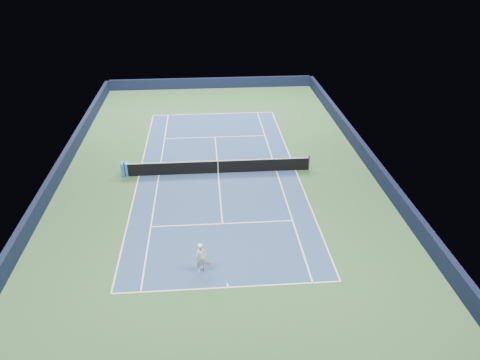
{
  "coord_description": "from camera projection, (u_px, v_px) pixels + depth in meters",
  "views": [
    {
      "loc": [
        -0.79,
        -29.05,
        15.1
      ],
      "look_at": [
        1.3,
        -3.0,
        1.0
      ],
      "focal_mm": 35.0,
      "sensor_mm": 36.0,
      "label": 1
    }
  ],
  "objects": [
    {
      "name": "tennis_player",
      "position": [
        201.0,
        258.0,
        23.0
      ],
      "size": [
        0.81,
        1.33,
        1.7
      ],
      "color": "white",
      "rests_on": "ground"
    },
    {
      "name": "baseline_far",
      "position": [
        213.0,
        114.0,
        43.13
      ],
      "size": [
        10.97,
        0.08,
        0.0
      ],
      "primitive_type": "cube",
      "color": "white",
      "rests_on": "ground"
    },
    {
      "name": "court_surface",
      "position": [
        218.0,
        173.0,
        32.71
      ],
      "size": [
        10.97,
        23.77,
        0.01
      ],
      "primitive_type": "cube",
      "color": "navy",
      "rests_on": "ground"
    },
    {
      "name": "center_mark_near",
      "position": [
        228.0,
        285.0,
        22.41
      ],
      "size": [
        0.08,
        0.3,
        0.0
      ],
      "primitive_type": "cube",
      "color": "white",
      "rests_on": "ground"
    },
    {
      "name": "sideline_singles_right",
      "position": [
        276.0,
        171.0,
        32.99
      ],
      "size": [
        0.08,
        23.77,
        0.0
      ],
      "primitive_type": "cube",
      "color": "white",
      "rests_on": "ground"
    },
    {
      "name": "wall_right",
      "position": [
        370.0,
        161.0,
        33.21
      ],
      "size": [
        0.35,
        40.0,
        1.1
      ],
      "primitive_type": "cube",
      "color": "black",
      "rests_on": "ground"
    },
    {
      "name": "sideline_doubles_left",
      "position": [
        139.0,
        176.0,
        32.32
      ],
      "size": [
        0.08,
        23.77,
        0.0
      ],
      "primitive_type": "cube",
      "color": "white",
      "rests_on": "ground"
    },
    {
      "name": "sponsor_cube",
      "position": [
        125.0,
        169.0,
        32.23
      ],
      "size": [
        0.65,
        0.59,
        0.94
      ],
      "color": "blue",
      "rests_on": "ground"
    },
    {
      "name": "center_service_line",
      "position": [
        218.0,
        173.0,
        32.7
      ],
      "size": [
        0.08,
        12.8,
        0.0
      ],
      "primitive_type": "cube",
      "color": "white",
      "rests_on": "ground"
    },
    {
      "name": "wall_far",
      "position": [
        211.0,
        83.0,
        49.84
      ],
      "size": [
        22.0,
        0.35,
        1.1
      ],
      "primitive_type": "cube",
      "color": "black",
      "rests_on": "ground"
    },
    {
      "name": "center_mark_far",
      "position": [
        213.0,
        114.0,
        43.0
      ],
      "size": [
        0.08,
        0.3,
        0.0
      ],
      "primitive_type": "cube",
      "color": "white",
      "rests_on": "ground"
    },
    {
      "name": "tennis_net",
      "position": [
        218.0,
        167.0,
        32.47
      ],
      "size": [
        12.9,
        0.1,
        1.07
      ],
      "color": "black",
      "rests_on": "ground"
    },
    {
      "name": "service_line_near",
      "position": [
        222.0,
        224.0,
        27.09
      ],
      "size": [
        8.23,
        0.08,
        0.0
      ],
      "primitive_type": "cube",
      "color": "white",
      "rests_on": "ground"
    },
    {
      "name": "wall_left",
      "position": [
        59.0,
        172.0,
        31.69
      ],
      "size": [
        0.35,
        40.0,
        1.1
      ],
      "primitive_type": "cube",
      "color": "black",
      "rests_on": "ground"
    },
    {
      "name": "baseline_near",
      "position": [
        228.0,
        287.0,
        22.28
      ],
      "size": [
        10.97,
        0.08,
        0.0
      ],
      "primitive_type": "cube",
      "color": "white",
      "rests_on": "ground"
    },
    {
      "name": "ground",
      "position": [
        218.0,
        173.0,
        32.71
      ],
      "size": [
        40.0,
        40.0,
        0.0
      ],
      "primitive_type": "plane",
      "color": "#2B4D2A",
      "rests_on": "ground"
    },
    {
      "name": "sideline_doubles_right",
      "position": [
        296.0,
        170.0,
        33.09
      ],
      "size": [
        0.08,
        23.77,
        0.0
      ],
      "primitive_type": "cube",
      "color": "white",
      "rests_on": "ground"
    },
    {
      "name": "service_line_far",
      "position": [
        215.0,
        137.0,
        38.32
      ],
      "size": [
        8.23,
        0.08,
        0.0
      ],
      "primitive_type": "cube",
      "color": "white",
      "rests_on": "ground"
    },
    {
      "name": "sideline_singles_left",
      "position": [
        159.0,
        175.0,
        32.41
      ],
      "size": [
        0.08,
        23.77,
        0.0
      ],
      "primitive_type": "cube",
      "color": "white",
      "rests_on": "ground"
    }
  ]
}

